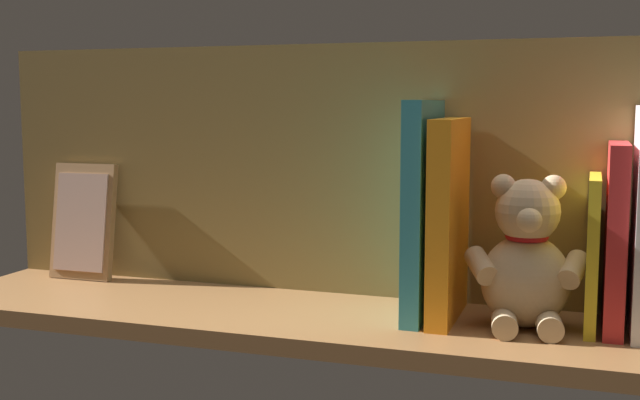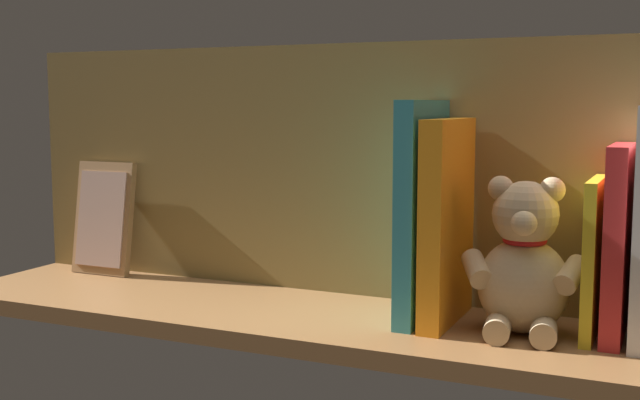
# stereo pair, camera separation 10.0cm
# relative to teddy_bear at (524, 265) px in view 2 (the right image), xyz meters

# --- Properties ---
(ground_plane) EXTENTS (1.05, 0.26, 0.02)m
(ground_plane) POSITION_rel_teddy_bear_xyz_m (0.25, 0.01, -0.09)
(ground_plane) COLOR #9E6B3D
(shelf_back_panel) EXTENTS (1.05, 0.02, 0.34)m
(shelf_back_panel) POSITION_rel_teddy_bear_xyz_m (0.25, -0.10, 0.09)
(shelf_back_panel) COLOR olive
(shelf_back_panel) RESTS_ON ground_plane
(book_2) EXTENTS (0.02, 0.13, 0.22)m
(book_2) POSITION_rel_teddy_bear_xyz_m (-0.10, -0.02, 0.03)
(book_2) COLOR red
(book_2) RESTS_ON ground_plane
(book_3) EXTENTS (0.01, 0.13, 0.18)m
(book_3) POSITION_rel_teddy_bear_xyz_m (-0.07, -0.02, 0.01)
(book_3) COLOR yellow
(book_3) RESTS_ON ground_plane
(teddy_bear) EXTENTS (0.15, 0.12, 0.18)m
(teddy_bear) POSITION_rel_teddy_bear_xyz_m (0.00, 0.00, 0.00)
(teddy_bear) COLOR #D1B284
(teddy_bear) RESTS_ON ground_plane
(book_4) EXTENTS (0.03, 0.15, 0.24)m
(book_4) POSITION_rel_teddy_bear_xyz_m (0.09, -0.01, 0.04)
(book_4) COLOR orange
(book_4) RESTS_ON ground_plane
(book_5) EXTENTS (0.02, 0.15, 0.27)m
(book_5) POSITION_rel_teddy_bear_xyz_m (0.13, -0.01, 0.05)
(book_5) COLOR teal
(book_5) RESTS_ON ground_plane
(picture_frame_leaning) EXTENTS (0.10, 0.04, 0.17)m
(picture_frame_leaning) POSITION_rel_teddy_bear_xyz_m (0.65, -0.06, 0.01)
(picture_frame_leaning) COLOR #A87A4C
(picture_frame_leaning) RESTS_ON ground_plane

